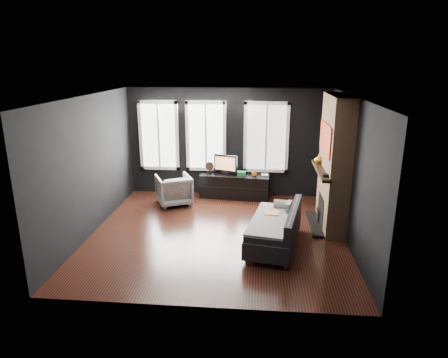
# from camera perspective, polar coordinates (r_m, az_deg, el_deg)

# --- Properties ---
(floor) EXTENTS (5.00, 5.00, 0.00)m
(floor) POSITION_cam_1_polar(r_m,az_deg,el_deg) (8.07, -0.91, -7.75)
(floor) COLOR black
(floor) RESTS_ON ground
(ceiling) EXTENTS (5.00, 5.00, 0.00)m
(ceiling) POSITION_cam_1_polar(r_m,az_deg,el_deg) (7.38, -1.00, 11.71)
(ceiling) COLOR white
(ceiling) RESTS_ON ground
(wall_back) EXTENTS (5.00, 0.02, 2.70)m
(wall_back) POSITION_cam_1_polar(r_m,az_deg,el_deg) (10.04, 0.57, 5.24)
(wall_back) COLOR black
(wall_back) RESTS_ON ground
(wall_left) EXTENTS (0.02, 5.00, 2.70)m
(wall_left) POSITION_cam_1_polar(r_m,az_deg,el_deg) (8.26, -18.48, 1.87)
(wall_left) COLOR black
(wall_left) RESTS_ON ground
(wall_right) EXTENTS (0.02, 5.00, 2.70)m
(wall_right) POSITION_cam_1_polar(r_m,az_deg,el_deg) (7.77, 17.72, 1.03)
(wall_right) COLOR black
(wall_right) RESTS_ON ground
(windows) EXTENTS (4.00, 0.16, 1.76)m
(windows) POSITION_cam_1_polar(r_m,az_deg,el_deg) (9.90, -2.08, 11.09)
(windows) COLOR white
(windows) RESTS_ON wall_back
(fireplace) EXTENTS (0.70, 1.62, 2.70)m
(fireplace) POSITION_cam_1_polar(r_m,az_deg,el_deg) (8.29, 15.52, 2.18)
(fireplace) COLOR #93724C
(fireplace) RESTS_ON floor
(sofa) EXTENTS (1.22, 1.93, 0.77)m
(sofa) POSITION_cam_1_polar(r_m,az_deg,el_deg) (7.47, 7.19, -6.74)
(sofa) COLOR black
(sofa) RESTS_ON floor
(stripe_pillow) EXTENTS (0.15, 0.32, 0.31)m
(stripe_pillow) POSITION_cam_1_polar(r_m,az_deg,el_deg) (7.82, 9.22, -4.39)
(stripe_pillow) COLOR gray
(stripe_pillow) RESTS_ON sofa
(armchair) EXTENTS (1.00, 0.98, 0.79)m
(armchair) POSITION_cam_1_polar(r_m,az_deg,el_deg) (9.60, -7.19, -1.33)
(armchair) COLOR silver
(armchair) RESTS_ON floor
(media_console) EXTENTS (1.76, 0.70, 0.59)m
(media_console) POSITION_cam_1_polar(r_m,az_deg,el_deg) (10.04, 1.57, -0.99)
(media_console) COLOR black
(media_console) RESTS_ON floor
(monitor) EXTENTS (0.63, 0.33, 0.55)m
(monitor) POSITION_cam_1_polar(r_m,az_deg,el_deg) (9.93, 0.23, 2.25)
(monitor) COLOR black
(monitor) RESTS_ON media_console
(desk_fan) EXTENTS (0.24, 0.24, 0.30)m
(desk_fan) POSITION_cam_1_polar(r_m,az_deg,el_deg) (10.06, -2.07, 1.69)
(desk_fan) COLOR #999999
(desk_fan) RESTS_ON media_console
(mug) EXTENTS (0.15, 0.13, 0.13)m
(mug) POSITION_cam_1_polar(r_m,az_deg,el_deg) (9.85, 4.37, 0.81)
(mug) COLOR orange
(mug) RESTS_ON media_console
(book) EXTENTS (0.17, 0.02, 0.23)m
(book) POSITION_cam_1_polar(r_m,az_deg,el_deg) (9.93, 5.37, 1.21)
(book) COLOR #BEAA94
(book) RESTS_ON media_console
(storage_box) EXTENTS (0.22, 0.14, 0.11)m
(storage_box) POSITION_cam_1_polar(r_m,az_deg,el_deg) (9.84, 2.50, 0.78)
(storage_box) COLOR #28743B
(storage_box) RESTS_ON media_console
(mantel_vase) EXTENTS (0.24, 0.24, 0.18)m
(mantel_vase) POSITION_cam_1_polar(r_m,az_deg,el_deg) (8.69, 13.39, 2.80)
(mantel_vase) COLOR orange
(mantel_vase) RESTS_ON fireplace
(mantel_clock) EXTENTS (0.15, 0.15, 0.04)m
(mantel_clock) POSITION_cam_1_polar(r_m,az_deg,el_deg) (7.75, 14.34, 0.53)
(mantel_clock) COLOR black
(mantel_clock) RESTS_ON fireplace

